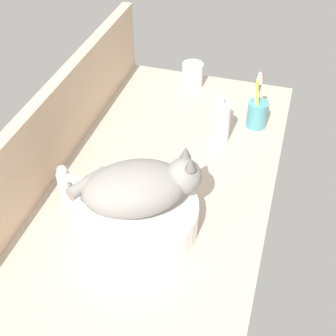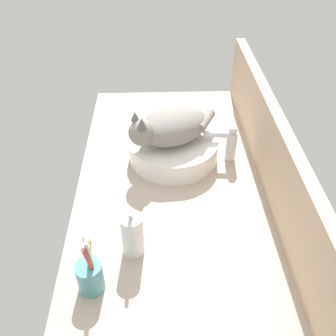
% 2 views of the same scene
% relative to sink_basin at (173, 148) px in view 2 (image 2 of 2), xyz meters
% --- Properties ---
extents(ground_plane, '(1.26, 0.64, 0.04)m').
position_rel_sink_basin_xyz_m(ground_plane, '(0.15, 0.00, -0.06)').
color(ground_plane, '#B2A08E').
extents(backsplash_panel, '(1.26, 0.04, 0.24)m').
position_rel_sink_basin_xyz_m(backsplash_panel, '(0.15, 0.30, 0.08)').
color(backsplash_panel, '#CCAD8C').
rests_on(backsplash_panel, ground_plane).
extents(sink_basin, '(0.31, 0.31, 0.08)m').
position_rel_sink_basin_xyz_m(sink_basin, '(0.00, 0.00, 0.00)').
color(sink_basin, white).
rests_on(sink_basin, ground_plane).
extents(cat, '(0.27, 0.30, 0.14)m').
position_rel_sink_basin_xyz_m(cat, '(0.01, -0.01, 0.10)').
color(cat, gray).
rests_on(cat, sink_basin).
extents(faucet, '(0.04, 0.12, 0.14)m').
position_rel_sink_basin_xyz_m(faucet, '(0.02, 0.19, 0.03)').
color(faucet, silver).
rests_on(faucet, ground_plane).
extents(soap_dispenser, '(0.06, 0.06, 0.16)m').
position_rel_sink_basin_xyz_m(soap_dispenser, '(0.41, -0.12, 0.03)').
color(soap_dispenser, silver).
rests_on(soap_dispenser, ground_plane).
extents(toothbrush_cup, '(0.07, 0.07, 0.19)m').
position_rel_sink_basin_xyz_m(toothbrush_cup, '(0.52, -0.22, 0.01)').
color(toothbrush_cup, teal).
rests_on(toothbrush_cup, ground_plane).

